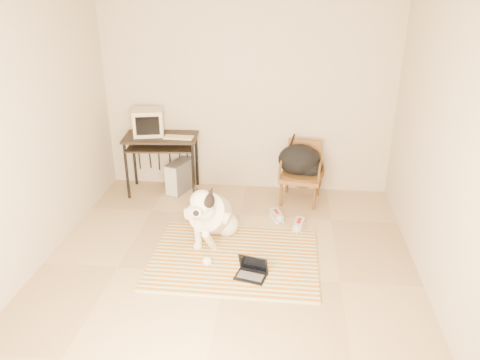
% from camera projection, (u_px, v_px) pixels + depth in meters
% --- Properties ---
extents(floor, '(4.50, 4.50, 0.00)m').
position_uv_depth(floor, '(226.00, 274.00, 4.87)').
color(floor, tan).
rests_on(floor, ground).
extents(wall_back, '(4.50, 0.00, 4.50)m').
position_uv_depth(wall_back, '(247.00, 96.00, 6.38)').
color(wall_back, '#BAAC98').
rests_on(wall_back, floor).
extents(wall_front, '(4.50, 0.00, 4.50)m').
position_uv_depth(wall_front, '(161.00, 314.00, 2.28)').
color(wall_front, '#BAAC98').
rests_on(wall_front, floor).
extents(wall_left, '(0.00, 4.50, 4.50)m').
position_uv_depth(wall_left, '(20.00, 145.00, 4.53)').
color(wall_left, '#BAAC98').
rests_on(wall_left, floor).
extents(wall_right, '(0.00, 4.50, 4.50)m').
position_uv_depth(wall_right, '(448.00, 162.00, 4.13)').
color(wall_right, '#BAAC98').
rests_on(wall_right, floor).
extents(rug, '(1.82, 1.39, 0.02)m').
position_uv_depth(rug, '(234.00, 258.00, 5.14)').
color(rug, '#C0630C').
rests_on(rug, floor).
extents(dog, '(0.55, 1.17, 0.84)m').
position_uv_depth(dog, '(211.00, 216.00, 5.35)').
color(dog, silver).
rests_on(dog, rug).
extents(laptop, '(0.35, 0.29, 0.22)m').
position_uv_depth(laptop, '(252.00, 271.00, 4.80)').
color(laptop, black).
rests_on(laptop, rug).
extents(computer_desk, '(1.05, 0.64, 0.83)m').
position_uv_depth(computer_desk, '(161.00, 144.00, 6.45)').
color(computer_desk, black).
rests_on(computer_desk, floor).
extents(crt_monitor, '(0.47, 0.46, 0.36)m').
position_uv_depth(crt_monitor, '(148.00, 122.00, 6.41)').
color(crt_monitor, '#BBAD93').
rests_on(crt_monitor, computer_desk).
extents(desk_keyboard, '(0.39, 0.15, 0.03)m').
position_uv_depth(desk_keyboard, '(179.00, 137.00, 6.32)').
color(desk_keyboard, '#BBAD93').
rests_on(desk_keyboard, computer_desk).
extents(pc_tower, '(0.35, 0.52, 0.45)m').
position_uv_depth(pc_tower, '(180.00, 176.00, 6.67)').
color(pc_tower, '#4D4D4F').
rests_on(pc_tower, floor).
extents(rattan_chair, '(0.61, 0.59, 0.81)m').
position_uv_depth(rattan_chair, '(302.00, 172.00, 6.35)').
color(rattan_chair, brown).
rests_on(rattan_chair, floor).
extents(backpack, '(0.60, 0.47, 0.42)m').
position_uv_depth(backpack, '(301.00, 161.00, 6.29)').
color(backpack, black).
rests_on(backpack, rattan_chair).
extents(sneaker_left, '(0.20, 0.29, 0.09)m').
position_uv_depth(sneaker_left, '(277.00, 216.00, 5.97)').
color(sneaker_left, white).
rests_on(sneaker_left, floor).
extents(sneaker_right, '(0.16, 0.30, 0.10)m').
position_uv_depth(sneaker_right, '(299.00, 225.00, 5.74)').
color(sneaker_right, white).
rests_on(sneaker_right, floor).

